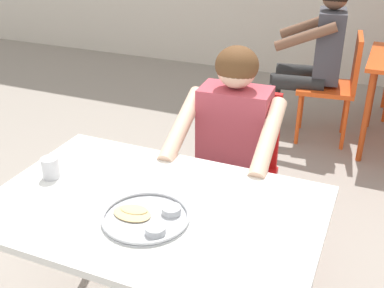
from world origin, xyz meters
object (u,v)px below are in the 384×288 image
chair_foreground (239,162)px  diner_foreground (228,146)px  patron_background (317,48)px  thali_tray (147,217)px  drinking_cup (50,167)px  chair_red_left (338,81)px  table_foreground (154,221)px

chair_foreground → diner_foreground: (0.01, -0.23, 0.20)m
chair_foreground → patron_background: patron_background is taller
thali_tray → drinking_cup: 0.51m
chair_red_left → patron_background: 0.30m
chair_red_left → patron_background: patron_background is taller
chair_foreground → chair_red_left: same height
drinking_cup → diner_foreground: 0.84m
diner_foreground → patron_background: (0.10, 1.81, 0.04)m
drinking_cup → chair_foreground: chair_foreground is taller
chair_foreground → chair_red_left: size_ratio=1.00×
thali_tray → chair_red_left: chair_red_left is taller
table_foreground → chair_foreground: 0.88m
drinking_cup → patron_background: bearing=74.8°
table_foreground → chair_red_left: chair_red_left is taller
thali_tray → patron_background: 2.54m
table_foreground → patron_background: 2.45m
diner_foreground → thali_tray: bearing=-94.3°
table_foreground → drinking_cup: (-0.48, 0.02, 0.12)m
thali_tray → diner_foreground: (0.05, 0.73, -0.05)m
thali_tray → chair_foreground: chair_foreground is taller
diner_foreground → chair_red_left: size_ratio=1.34×
table_foreground → drinking_cup: drinking_cup is taller
table_foreground → drinking_cup: size_ratio=13.97×
chair_foreground → chair_red_left: 1.57m
drinking_cup → patron_background: 2.52m
patron_background → chair_foreground: bearing=-94.1°
drinking_cup → diner_foreground: diner_foreground is taller
patron_background → thali_tray: bearing=-93.6°
thali_tray → table_foreground: bearing=103.6°
drinking_cup → thali_tray: bearing=-12.2°
thali_tray → chair_red_left: 2.54m
table_foreground → chair_foreground: chair_foreground is taller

